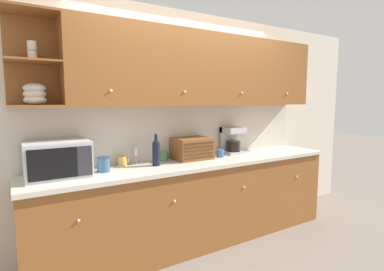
{
  "coord_description": "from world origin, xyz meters",
  "views": [
    {
      "loc": [
        -1.73,
        -3.02,
        1.6
      ],
      "look_at": [
        0.0,
        -0.21,
        1.21
      ],
      "focal_mm": 28.0,
      "sensor_mm": 36.0,
      "label": 1
    }
  ],
  "objects": [
    {
      "name": "ground_plane",
      "position": [
        0.0,
        0.0,
        0.0
      ],
      "size": [
        24.0,
        24.0,
        0.0
      ],
      "primitive_type": "plane",
      "color": "slate"
    },
    {
      "name": "mug_patterned_third",
      "position": [
        0.37,
        -0.25,
        0.98
      ],
      "size": [
        0.1,
        0.08,
        0.09
      ],
      "color": "#38669E",
      "rests_on": "counter_unit"
    },
    {
      "name": "wall_back",
      "position": [
        0.0,
        0.03,
        1.3
      ],
      "size": [
        5.87,
        0.06,
        2.6
      ],
      "color": "silver",
      "rests_on": "ground_plane"
    },
    {
      "name": "mug",
      "position": [
        -0.77,
        -0.11,
        0.99
      ],
      "size": [
        0.1,
        0.09,
        0.1
      ],
      "color": "gold",
      "rests_on": "counter_unit"
    },
    {
      "name": "wine_bottle",
      "position": [
        -0.47,
        -0.28,
        1.08
      ],
      "size": [
        0.08,
        0.08,
        0.32
      ],
      "color": "black",
      "rests_on": "counter_unit"
    },
    {
      "name": "backsplash_panel",
      "position": [
        0.0,
        -0.01,
        1.24
      ],
      "size": [
        3.47,
        0.01,
        0.6
      ],
      "color": "silver",
      "rests_on": "counter_unit"
    },
    {
      "name": "mug_blue_second",
      "position": [
        -0.3,
        -0.1,
        0.99
      ],
      "size": [
        0.1,
        0.09,
        0.1
      ],
      "color": "#4C845B",
      "rests_on": "counter_unit"
    },
    {
      "name": "coffee_maker",
      "position": [
        0.64,
        -0.12,
        1.1
      ],
      "size": [
        0.25,
        0.22,
        0.33
      ],
      "color": "#B7B7BC",
      "rests_on": "counter_unit"
    },
    {
      "name": "counter_unit",
      "position": [
        0.0,
        -0.3,
        0.47
      ],
      "size": [
        3.49,
        0.62,
        0.94
      ],
      "color": "#935628",
      "rests_on": "ground_plane"
    },
    {
      "name": "upper_cabinets",
      "position": [
        0.16,
        -0.17,
        1.93
      ],
      "size": [
        3.47,
        0.36,
        0.79
      ],
      "color": "#935628",
      "rests_on": "backsplash_panel"
    },
    {
      "name": "wine_glass",
      "position": [
        -0.61,
        -0.08,
        1.06
      ],
      "size": [
        0.07,
        0.07,
        0.19
      ],
      "color": "silver",
      "rests_on": "counter_unit"
    },
    {
      "name": "storage_canister",
      "position": [
        -1.0,
        -0.26,
        1.01
      ],
      "size": [
        0.12,
        0.12,
        0.14
      ],
      "color": "#33567A",
      "rests_on": "counter_unit"
    },
    {
      "name": "bread_box",
      "position": [
        0.01,
        -0.18,
        1.06
      ],
      "size": [
        0.41,
        0.3,
        0.24
      ],
      "color": "brown",
      "rests_on": "counter_unit"
    },
    {
      "name": "microwave",
      "position": [
        -1.39,
        -0.24,
        1.09
      ],
      "size": [
        0.52,
        0.41,
        0.31
      ],
      "color": "silver",
      "rests_on": "counter_unit"
    }
  ]
}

